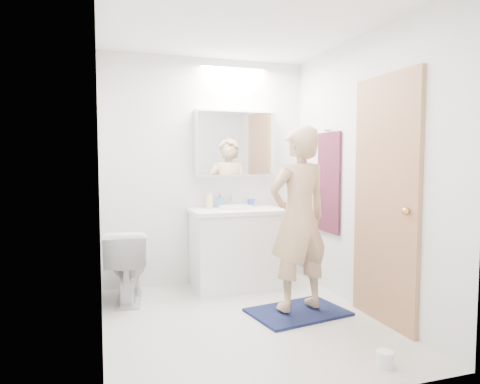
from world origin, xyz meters
name	(u,v)px	position (x,y,z in m)	size (l,w,h in m)	color
floor	(244,322)	(0.00, 0.00, 0.00)	(2.50, 2.50, 0.00)	silver
ceiling	(244,21)	(0.00, 0.00, 2.40)	(2.50, 2.50, 0.00)	white
wall_back	(207,172)	(0.00, 1.25, 1.20)	(2.50, 2.50, 0.00)	white
wall_front	(320,184)	(0.00, -1.25, 1.20)	(2.50, 2.50, 0.00)	white
wall_left	(99,177)	(-1.10, 0.00, 1.20)	(2.50, 2.50, 0.00)	white
wall_right	(363,174)	(1.10, 0.00, 1.20)	(2.50, 2.50, 0.00)	white
vanity_cabinet	(237,250)	(0.25, 0.96, 0.39)	(0.90, 0.55, 0.78)	white
countertop	(237,211)	(0.25, 0.96, 0.80)	(0.95, 0.58, 0.04)	white
sink_basin	(236,207)	(0.25, 0.99, 0.84)	(0.36, 0.36, 0.03)	white
faucet	(231,199)	(0.25, 1.19, 0.90)	(0.02, 0.02, 0.16)	white
medicine_cabinet	(235,144)	(0.30, 1.18, 1.50)	(0.88, 0.14, 0.70)	white
mirror_panel	(238,143)	(0.30, 1.10, 1.50)	(0.84, 0.01, 0.66)	silver
toilet	(128,265)	(-0.86, 0.85, 0.34)	(0.38, 0.67, 0.69)	white
bath_rug	(298,312)	(0.51, 0.05, 0.01)	(0.80, 0.55, 0.02)	#141F3F
person	(299,218)	(0.51, 0.05, 0.83)	(0.57, 0.37, 1.56)	tan
door	(385,200)	(1.08, -0.35, 1.00)	(0.04, 0.80, 2.00)	#A98254
door_knob	(406,211)	(1.04, -0.65, 0.95)	(0.06, 0.06, 0.06)	gold
towel	(329,183)	(1.08, 0.55, 1.10)	(0.02, 0.42, 1.00)	#19143E
towel_hook	(328,130)	(1.07, 0.55, 1.62)	(0.02, 0.02, 0.07)	silver
soap_bottle_a	(209,199)	(-0.01, 1.11, 0.92)	(0.08, 0.08, 0.21)	beige
soap_bottle_b	(220,200)	(0.12, 1.15, 0.90)	(0.07, 0.07, 0.16)	#4F7BAB
toothbrush_cup	(251,203)	(0.46, 1.12, 0.86)	(0.09, 0.09, 0.08)	#3F45BD
toilet_paper_roll	(385,359)	(0.62, -1.01, 0.05)	(0.11, 0.11, 0.10)	white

